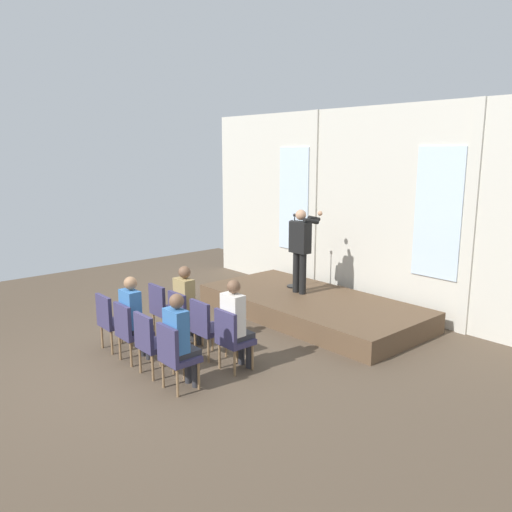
# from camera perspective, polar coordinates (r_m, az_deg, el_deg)

# --- Properties ---
(ground_plane) EXTENTS (13.93, 13.93, 0.00)m
(ground_plane) POSITION_cam_1_polar(r_m,az_deg,el_deg) (7.94, -14.28, -12.51)
(ground_plane) COLOR brown
(rear_partition) EXTENTS (9.07, 0.14, 4.07)m
(rear_partition) POSITION_cam_1_polar(r_m,az_deg,el_deg) (10.80, 11.43, 5.24)
(rear_partition) COLOR beige
(rear_partition) RESTS_ON ground
(stage_platform) EXTENTS (4.47, 2.16, 0.39)m
(stage_platform) POSITION_cam_1_polar(r_m,az_deg,el_deg) (10.14, 6.15, -5.65)
(stage_platform) COLOR brown
(stage_platform) RESTS_ON ground
(speaker) EXTENTS (0.52, 0.69, 1.69)m
(speaker) POSITION_cam_1_polar(r_m,az_deg,el_deg) (10.17, 4.99, 1.24)
(speaker) COLOR black
(speaker) RESTS_ON stage_platform
(mic_stand) EXTENTS (0.28, 0.28, 1.55)m
(mic_stand) POSITION_cam_1_polar(r_m,az_deg,el_deg) (10.72, 4.24, -1.72)
(mic_stand) COLOR black
(mic_stand) RESTS_ON stage_platform
(chair_r0_c0) EXTENTS (0.46, 0.44, 0.94)m
(chair_r0_c0) POSITION_cam_1_polar(r_m,az_deg,el_deg) (9.09, -10.34, -5.60)
(chair_r0_c0) COLOR olive
(chair_r0_c0) RESTS_ON ground
(chair_r0_c1) EXTENTS (0.46, 0.44, 0.94)m
(chair_r0_c1) POSITION_cam_1_polar(r_m,az_deg,el_deg) (8.57, -8.11, -6.59)
(chair_r0_c1) COLOR olive
(chair_r0_c1) RESTS_ON ground
(audience_r0_c1) EXTENTS (0.36, 0.39, 1.37)m
(audience_r0_c1) POSITION_cam_1_polar(r_m,az_deg,el_deg) (8.54, -7.71, -5.08)
(audience_r0_c1) COLOR #2D2D33
(audience_r0_c1) RESTS_ON ground
(chair_r0_c2) EXTENTS (0.46, 0.44, 0.94)m
(chair_r0_c2) POSITION_cam_1_polar(r_m,az_deg,el_deg) (8.06, -5.60, -7.70)
(chair_r0_c2) COLOR olive
(chair_r0_c2) RESTS_ON ground
(chair_r0_c3) EXTENTS (0.46, 0.44, 0.94)m
(chair_r0_c3) POSITION_cam_1_polar(r_m,az_deg,el_deg) (7.58, -2.74, -8.94)
(chair_r0_c3) COLOR olive
(chair_r0_c3) RESTS_ON ground
(audience_r0_c3) EXTENTS (0.36, 0.39, 1.38)m
(audience_r0_c3) POSITION_cam_1_polar(r_m,az_deg,el_deg) (7.55, -2.29, -7.19)
(audience_r0_c3) COLOR #2D2D33
(audience_r0_c3) RESTS_ON ground
(chair_r1_c0) EXTENTS (0.46, 0.44, 0.94)m
(chair_r1_c0) POSITION_cam_1_polar(r_m,az_deg,el_deg) (8.66, -15.87, -6.73)
(chair_r1_c0) COLOR olive
(chair_r1_c0) RESTS_ON ground
(chair_r1_c1) EXTENTS (0.46, 0.44, 0.94)m
(chair_r1_c1) POSITION_cam_1_polar(r_m,az_deg,el_deg) (8.11, -13.90, -7.88)
(chair_r1_c1) COLOR olive
(chair_r1_c1) RESTS_ON ground
(audience_r1_c1) EXTENTS (0.36, 0.39, 1.35)m
(audience_r1_c1) POSITION_cam_1_polar(r_m,az_deg,el_deg) (8.08, -13.47, -6.36)
(audience_r1_c1) COLOR #2D2D33
(audience_r1_c1) RESTS_ON ground
(chair_r1_c2) EXTENTS (0.46, 0.44, 0.94)m
(chair_r1_c2) POSITION_cam_1_polar(r_m,az_deg,el_deg) (7.58, -11.63, -9.18)
(chair_r1_c2) COLOR olive
(chair_r1_c2) RESTS_ON ground
(chair_r1_c3) EXTENTS (0.46, 0.44, 0.94)m
(chair_r1_c3) POSITION_cam_1_polar(r_m,az_deg,el_deg) (7.06, -9.00, -10.66)
(chair_r1_c3) COLOR olive
(chair_r1_c3) RESTS_ON ground
(audience_r1_c3) EXTENTS (0.36, 0.39, 1.35)m
(audience_r1_c3) POSITION_cam_1_polar(r_m,az_deg,el_deg) (7.03, -8.50, -8.89)
(audience_r1_c3) COLOR #2D2D33
(audience_r1_c3) RESTS_ON ground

